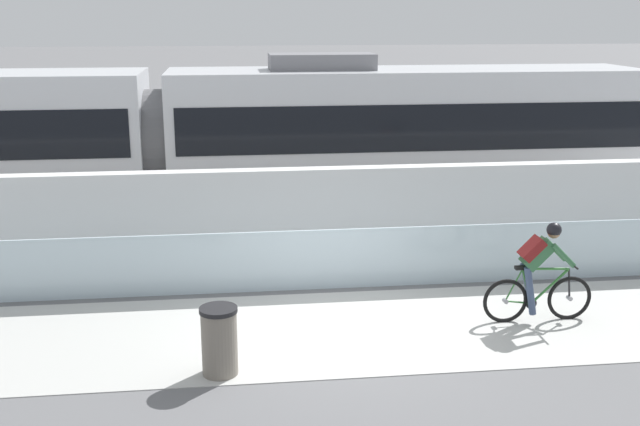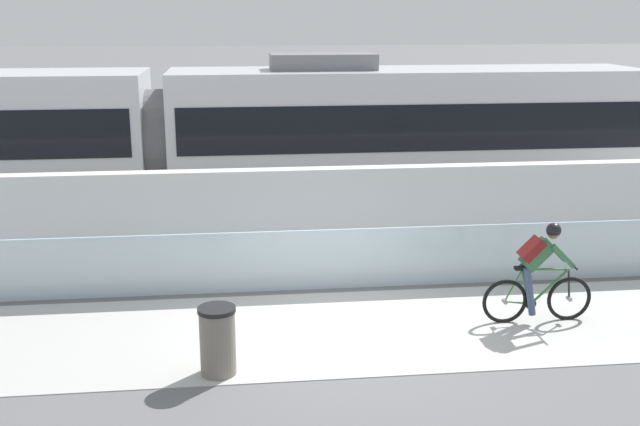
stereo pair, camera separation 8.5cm
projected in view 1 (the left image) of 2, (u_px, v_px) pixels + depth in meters
The scene contains 9 objects.
ground_plane at pixel (340, 330), 11.72m from camera, with size 200.00×200.00×0.00m, color slate.
bike_path_deck at pixel (340, 330), 11.72m from camera, with size 32.00×3.20×0.01m, color beige.
glass_parapet at pixel (325, 259), 13.36m from camera, with size 32.00×0.05×1.08m, color silver.
concrete_barrier_wall at pixel (314, 213), 14.99m from camera, with size 32.00×0.36×1.80m, color white.
tram_rail_near at pixel (302, 223), 17.60m from camera, with size 32.00×0.08×0.01m, color #595654.
tram_rail_far at pixel (296, 208), 18.98m from camera, with size 32.00×0.08×0.01m, color #595654.
tram at pixel (157, 140), 17.43m from camera, with size 22.56×2.54×3.81m.
cyclist_on_bike at pixel (539, 273), 11.87m from camera, with size 1.77×0.58×1.61m.
trash_bin at pixel (219, 341), 10.19m from camera, with size 0.51×0.51×0.96m.
Camera 1 is at (-1.61, -10.75, 4.75)m, focal length 42.86 mm.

